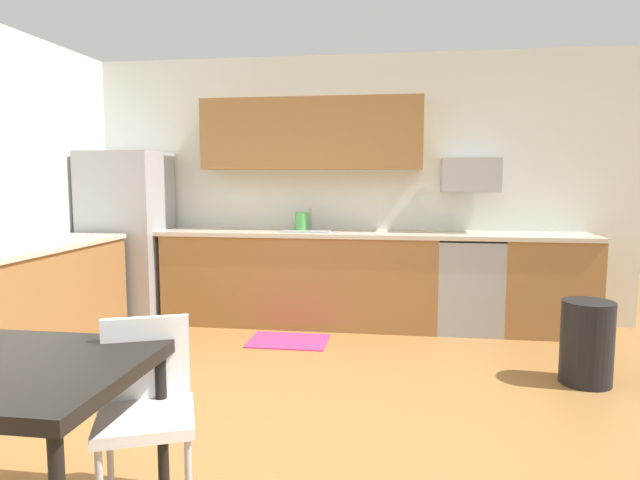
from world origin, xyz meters
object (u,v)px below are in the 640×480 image
refrigerator (128,237)px  trash_bin (587,343)px  oven_range (468,283)px  microwave (470,175)px  chair_near_table (146,401)px  kettle (302,223)px

refrigerator → trash_bin: bearing=-17.1°
oven_range → refrigerator: bearing=-178.7°
microwave → chair_near_table: 3.91m
microwave → trash_bin: size_ratio=0.90×
microwave → kettle: microwave is taller
oven_range → kettle: size_ratio=4.55×
chair_near_table → kettle: 3.36m
refrigerator → microwave: bearing=3.0°
microwave → trash_bin: (0.68, -1.45, -1.19)m
microwave → kettle: bearing=-178.2°
oven_range → kettle: bearing=178.2°
trash_bin → kettle: (-2.32, 1.40, 0.72)m
microwave → kettle: (-1.64, -0.05, -0.47)m
trash_bin → kettle: 2.80m
chair_near_table → trash_bin: size_ratio=1.42×
refrigerator → kettle: refrigerator is taller
kettle → chair_near_table: bearing=-91.6°
refrigerator → microwave: refrigerator is taller
oven_range → kettle: (-1.64, 0.05, 0.56)m
refrigerator → oven_range: refrigerator is taller
oven_range → chair_near_table: bearing=-117.9°
chair_near_table → microwave: bearing=62.8°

